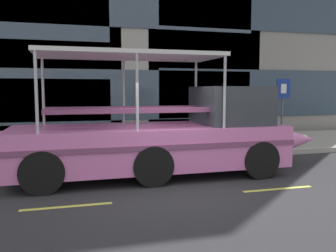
{
  "coord_description": "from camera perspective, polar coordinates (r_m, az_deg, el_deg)",
  "views": [
    {
      "loc": [
        -2.29,
        -8.03,
        2.32
      ],
      "look_at": [
        0.42,
        1.77,
        1.3
      ],
      "focal_mm": 38.0,
      "sensor_mm": 36.0,
      "label": 1
    }
  ],
  "objects": [
    {
      "name": "curb_edge",
      "position": [
        11.59,
        -3.81,
        -5.38
      ],
      "size": [
        32.0,
        0.18,
        0.18
      ],
      "primitive_type": "cube",
      "color": "#B2ADA3",
      "rests_on": "ground_plane"
    },
    {
      "name": "curb_guardrail",
      "position": [
        11.74,
        -6.23,
        -2.03
      ],
      "size": [
        12.24,
        0.09,
        0.84
      ],
      "color": "gray",
      "rests_on": "sidewalk"
    },
    {
      "name": "sidewalk",
      "position": [
        14.0,
        -5.88,
        -3.47
      ],
      "size": [
        32.0,
        4.8,
        0.18
      ],
      "primitive_type": "cube",
      "color": "#99968E",
      "rests_on": "ground_plane"
    },
    {
      "name": "lane_centreline",
      "position": [
        7.91,
        2.11,
        -11.32
      ],
      "size": [
        25.8,
        0.12,
        0.01
      ],
      "color": "#DBD64C",
      "rests_on": "ground_plane"
    },
    {
      "name": "duck_tour_boat",
      "position": [
        9.78,
        0.1,
        -1.71
      ],
      "size": [
        9.07,
        2.51,
        3.29
      ],
      "color": "pink",
      "rests_on": "ground_plane"
    },
    {
      "name": "parking_sign",
      "position": [
        14.67,
        17.92,
        3.97
      ],
      "size": [
        0.6,
        0.12,
        2.59
      ],
      "color": "#4C4F54",
      "rests_on": "sidewalk"
    },
    {
      "name": "pedestrian_near_bow",
      "position": [
        13.87,
        9.66,
        0.69
      ],
      "size": [
        0.35,
        0.33,
        1.56
      ],
      "color": "#47423D",
      "rests_on": "sidewalk"
    },
    {
      "name": "ground_plane",
      "position": [
        8.67,
        0.43,
        -9.79
      ],
      "size": [
        120.0,
        120.0,
        0.0
      ],
      "primitive_type": "plane",
      "color": "#2B2B2D"
    }
  ]
}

